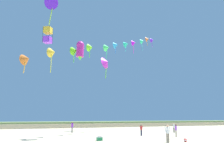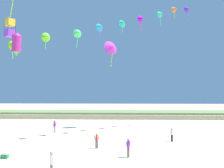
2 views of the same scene
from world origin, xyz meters
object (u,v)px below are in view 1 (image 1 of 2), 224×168
(person_near_right, at_px, (174,127))
(large_kite_high_solo, at_px, (80,50))
(person_near_left, at_px, (176,129))
(large_kite_outer_drift, at_px, (51,3))
(person_far_left, at_px, (72,127))
(beach_ball, at_px, (185,140))
(beach_cooler, at_px, (100,139))
(large_kite_low_lead, at_px, (48,35))
(large_kite_mid_trail, at_px, (106,62))
(person_far_right, at_px, (141,129))
(person_mid_center, at_px, (168,132))

(person_near_right, xyz_separation_m, large_kite_high_solo, (-16.98, -3.64, 9.97))
(person_near_left, relative_size, large_kite_outer_drift, 0.36)
(person_far_left, relative_size, large_kite_outer_drift, 0.39)
(beach_ball, bearing_deg, person_near_left, 59.75)
(person_near_left, height_order, beach_ball, person_near_left)
(person_far_left, height_order, beach_cooler, person_far_left)
(large_kite_low_lead, xyz_separation_m, large_kite_mid_trail, (12.79, 9.32, -0.78))
(large_kite_mid_trail, bearing_deg, large_kite_outer_drift, -142.88)
(person_far_left, relative_size, large_kite_mid_trail, 0.38)
(large_kite_low_lead, height_order, beach_cooler, large_kite_low_lead)
(person_far_right, distance_m, beach_cooler, 8.57)
(large_kite_mid_trail, relative_size, large_kite_outer_drift, 1.02)
(person_near_left, xyz_separation_m, large_kite_outer_drift, (-14.77, 8.59, 18.06))
(large_kite_outer_drift, bearing_deg, person_far_left, 41.75)
(person_far_right, relative_size, beach_ball, 4.17)
(person_far_left, height_order, large_kite_mid_trail, large_kite_mid_trail)
(large_kite_low_lead, bearing_deg, beach_cooler, -65.07)
(person_near_left, distance_m, large_kite_low_lead, 21.85)
(person_near_right, height_order, person_far_right, person_near_right)
(large_kite_low_lead, distance_m, large_kite_mid_trail, 15.84)
(large_kite_mid_trail, bearing_deg, large_kite_low_lead, -143.93)
(person_far_right, xyz_separation_m, beach_cooler, (-7.50, -4.10, -0.66))
(person_far_left, bearing_deg, person_far_right, -52.97)
(large_kite_high_solo, height_order, large_kite_outer_drift, large_kite_outer_drift)
(large_kite_low_lead, bearing_deg, person_near_right, -4.57)
(person_mid_center, distance_m, large_kite_mid_trail, 26.53)
(large_kite_high_solo, relative_size, beach_cooler, 4.32)
(large_kite_outer_drift, height_order, beach_cooler, large_kite_outer_drift)
(person_near_left, height_order, large_kite_low_lead, large_kite_low_lead)
(large_kite_mid_trail, relative_size, beach_cooler, 7.97)
(large_kite_outer_drift, bearing_deg, person_far_right, -24.61)
(person_near_left, relative_size, large_kite_mid_trail, 0.35)
(person_far_right, distance_m, large_kite_low_lead, 18.63)
(person_far_right, xyz_separation_m, large_kite_low_lead, (-11.94, 5.45, 13.23))
(person_near_right, relative_size, person_mid_center, 0.90)
(person_near_left, height_order, large_kite_mid_trail, large_kite_mid_trail)
(person_near_left, xyz_separation_m, beach_cooler, (-10.65, -0.83, -0.72))
(large_kite_mid_trail, bearing_deg, beach_cooler, -113.88)
(person_near_right, bearing_deg, large_kite_mid_trail, 124.54)
(person_near_left, relative_size, beach_cooler, 2.78)
(person_near_right, distance_m, person_mid_center, 16.19)
(large_kite_mid_trail, bearing_deg, person_near_right, -55.46)
(person_far_left, distance_m, person_far_right, 11.75)
(person_far_left, bearing_deg, large_kite_outer_drift, -138.25)
(person_near_left, bearing_deg, large_kite_mid_trail, 97.26)
(person_mid_center, xyz_separation_m, person_far_right, (2.05, 8.55, -0.14))
(large_kite_low_lead, bearing_deg, large_kite_mid_trail, 36.07)
(person_far_right, bearing_deg, person_near_right, 24.55)
(person_mid_center, xyz_separation_m, large_kite_outer_drift, (-9.58, 13.87, 17.98))
(person_far_right, height_order, large_kite_outer_drift, large_kite_outer_drift)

